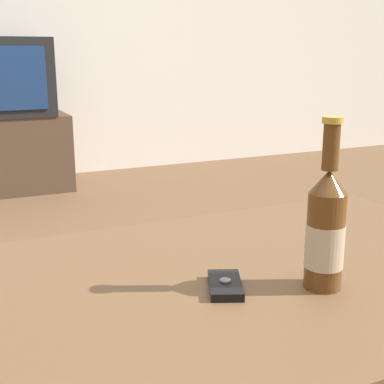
{
  "coord_description": "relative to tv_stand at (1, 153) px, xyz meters",
  "views": [
    {
      "loc": [
        -0.41,
        -0.74,
        0.84
      ],
      "look_at": [
        0.02,
        0.2,
        0.57
      ],
      "focal_mm": 50.0,
      "sensor_mm": 36.0,
      "label": 1
    }
  ],
  "objects": [
    {
      "name": "coffee_table",
      "position": [
        0.12,
        -2.71,
        0.16
      ],
      "size": [
        1.13,
        0.68,
        0.47
      ],
      "color": "brown",
      "rests_on": "ground_plane"
    },
    {
      "name": "tv_stand",
      "position": [
        0.0,
        0.0,
        0.0
      ],
      "size": [
        0.8,
        0.48,
        0.47
      ],
      "color": "#4C3828",
      "rests_on": "ground_plane"
    },
    {
      "name": "beer_bottle",
      "position": [
        0.24,
        -2.81,
        0.33
      ],
      "size": [
        0.06,
        0.06,
        0.28
      ],
      "color": "#563314",
      "rests_on": "coffee_table"
    },
    {
      "name": "cell_phone",
      "position": [
        0.09,
        -2.75,
        0.24
      ],
      "size": [
        0.09,
        0.11,
        0.02
      ],
      "rotation": [
        0.0,
        0.0,
        -0.41
      ],
      "color": "black",
      "rests_on": "coffee_table"
    }
  ]
}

